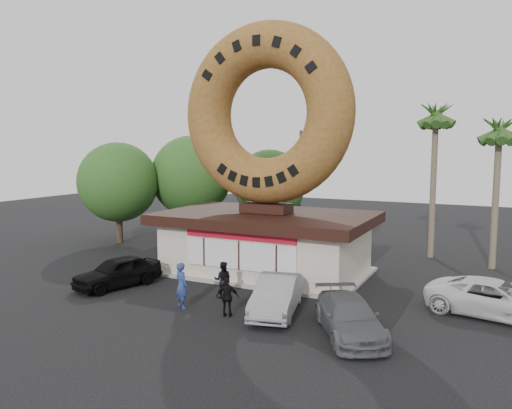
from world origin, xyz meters
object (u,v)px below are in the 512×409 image
at_px(giant_donut, 267,114).
at_px(person_center, 223,280).
at_px(person_right, 227,297).
at_px(car_white, 495,299).
at_px(person_left, 182,285).
at_px(street_lamp, 302,179).
at_px(car_grey, 349,317).
at_px(donut_shop, 266,241).
at_px(car_black, 118,272).
at_px(car_silver, 277,295).

bearing_deg(giant_donut, person_center, -87.56).
relative_size(giant_donut, person_center, 5.69).
bearing_deg(person_center, person_right, 99.96).
bearing_deg(car_white, person_left, 122.15).
height_order(street_lamp, car_grey, street_lamp).
xyz_separation_m(donut_shop, person_center, (0.21, -5.01, -0.93)).
xyz_separation_m(person_center, car_black, (-5.50, -0.76, -0.09)).
bearing_deg(car_white, street_lamp, 57.34).
height_order(donut_shop, car_grey, donut_shop).
bearing_deg(person_right, car_grey, 162.03).
distance_m(donut_shop, car_grey, 9.60).
distance_m(car_silver, car_white, 8.80).
bearing_deg(person_left, person_center, -88.84).
bearing_deg(person_right, car_black, -31.27).
xyz_separation_m(donut_shop, person_right, (1.65, -7.10, -0.97)).
bearing_deg(street_lamp, car_silver, -72.14).
height_order(car_grey, car_white, car_white).
distance_m(person_right, car_silver, 2.05).
distance_m(giant_donut, car_black, 11.06).
relative_size(giant_donut, car_grey, 2.02).
relative_size(person_left, person_center, 1.18).
distance_m(street_lamp, car_white, 18.41).
relative_size(person_right, car_black, 0.37).
bearing_deg(person_right, person_left, -21.75).
xyz_separation_m(giant_donut, car_black, (-5.29, -5.79, -7.80)).
height_order(car_black, car_white, car_black).
height_order(giant_donut, car_silver, giant_donut).
xyz_separation_m(car_black, car_grey, (11.90, -1.11, -0.06)).
bearing_deg(person_left, car_white, -134.96).
distance_m(person_center, car_silver, 3.13).
bearing_deg(car_silver, giant_donut, 105.31).
bearing_deg(street_lamp, giant_donut, -79.49).
height_order(person_center, car_black, person_center).
distance_m(street_lamp, person_left, 17.46).
relative_size(giant_donut, car_black, 2.17).
bearing_deg(car_grey, car_black, 143.85).
bearing_deg(car_grey, person_center, 132.91).
bearing_deg(person_center, car_silver, 140.69).
bearing_deg(street_lamp, person_left, -85.83).
height_order(person_right, car_grey, person_right).
bearing_deg(person_left, street_lamp, -62.53).
xyz_separation_m(person_left, person_right, (2.26, -0.05, -0.18)).
bearing_deg(car_silver, person_left, -176.01).
xyz_separation_m(person_left, person_center, (0.83, 2.03, -0.15)).
relative_size(giant_donut, car_white, 1.79).
bearing_deg(street_lamp, person_center, -82.16).
xyz_separation_m(person_right, car_black, (-6.94, 1.32, -0.06)).
relative_size(giant_donut, car_silver, 2.08).
height_order(person_left, car_black, person_left).
xyz_separation_m(street_lamp, car_black, (-3.43, -15.79, -3.74)).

